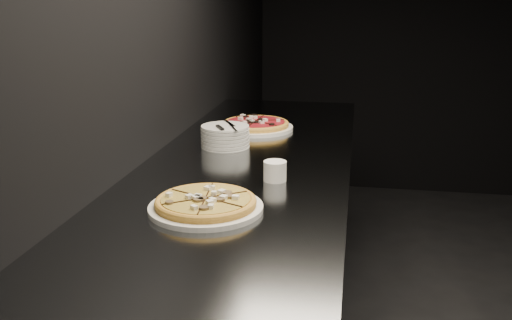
% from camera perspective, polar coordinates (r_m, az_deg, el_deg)
% --- Properties ---
extents(wall_left, '(0.02, 5.00, 2.80)m').
position_cam_1_polar(wall_left, '(2.13, -10.78, 13.13)').
color(wall_left, black).
rests_on(wall_left, floor).
extents(counter, '(0.74, 2.44, 0.92)m').
position_cam_1_polar(counter, '(2.28, -0.61, -11.05)').
color(counter, slate).
rests_on(counter, floor).
extents(pizza_mushroom, '(0.38, 0.38, 0.04)m').
position_cam_1_polar(pizza_mushroom, '(1.61, -5.05, -4.37)').
color(pizza_mushroom, white).
rests_on(pizza_mushroom, counter).
extents(pizza_tomato, '(0.39, 0.39, 0.04)m').
position_cam_1_polar(pizza_tomato, '(2.57, -0.03, 3.52)').
color(pizza_tomato, white).
rests_on(pizza_tomato, counter).
extents(plate_stack, '(0.19, 0.19, 0.09)m').
position_cam_1_polar(plate_stack, '(2.27, -3.10, 2.39)').
color(plate_stack, white).
rests_on(plate_stack, counter).
extents(cutlery, '(0.08, 0.20, 0.01)m').
position_cam_1_polar(cutlery, '(2.25, -3.01, 3.42)').
color(cutlery, silver).
rests_on(cutlery, plate_stack).
extents(ramekin, '(0.07, 0.07, 0.07)m').
position_cam_1_polar(ramekin, '(1.85, 1.91, -1.05)').
color(ramekin, white).
rests_on(ramekin, counter).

